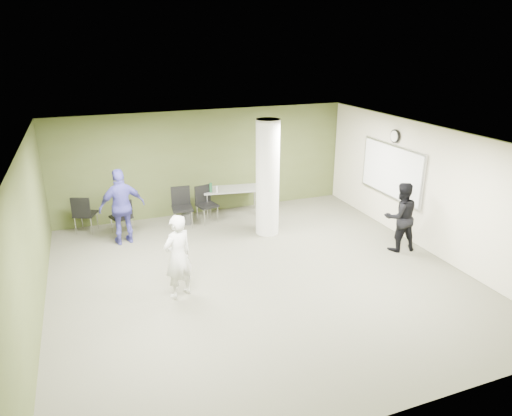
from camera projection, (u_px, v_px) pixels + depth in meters
name	position (u px, v px, depth m)	size (l,w,h in m)	color
floor	(259.00, 276.00, 9.23)	(8.00, 8.00, 0.00)	#585845
ceiling	(259.00, 139.00, 8.26)	(8.00, 8.00, 0.00)	white
wall_back	(205.00, 162.00, 12.25)	(8.00, 0.02, 2.80)	#454E24
wall_left	(30.00, 242.00, 7.40)	(0.02, 8.00, 2.80)	#454E24
wall_right_cream	(427.00, 188.00, 10.08)	(0.02, 8.00, 2.80)	beige
column	(268.00, 178.00, 10.83)	(0.56, 0.56, 2.80)	silver
whiteboard	(391.00, 171.00, 11.07)	(0.05, 2.30, 1.30)	silver
wall_clock	(395.00, 136.00, 10.78)	(0.06, 0.32, 0.32)	black
folding_table	(231.00, 190.00, 12.29)	(1.62, 0.90, 0.98)	gray
wastebasket	(187.00, 218.00, 11.81)	(0.26, 0.26, 0.30)	#4C4C4C
chair_back_left	(84.00, 212.00, 11.09)	(0.63, 0.63, 0.96)	black
chair_back_right	(122.00, 215.00, 11.02)	(0.57, 0.57, 0.89)	black
chair_table_left	(182.00, 204.00, 11.56)	(0.54, 0.54, 1.01)	black
chair_table_right	(205.00, 201.00, 11.85)	(0.57, 0.57, 0.95)	black
woman_white	(178.00, 257.00, 8.24)	(0.59, 0.38, 1.61)	silver
man_black	(400.00, 217.00, 10.13)	(0.77, 0.60, 1.59)	black
man_blue	(122.00, 207.00, 10.45)	(1.05, 0.44, 1.79)	#403E9A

